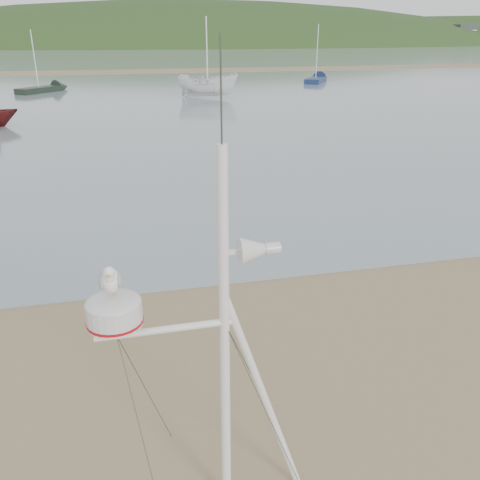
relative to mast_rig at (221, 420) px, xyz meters
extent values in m
plane|color=#7A6446|center=(-1.60, 1.50, -1.25)|extent=(560.00, 560.00, 0.00)
cube|color=slate|center=(-1.60, 133.50, -1.23)|extent=(560.00, 256.00, 0.04)
cube|color=#7A6446|center=(-1.60, 71.50, -1.18)|extent=(560.00, 7.00, 0.07)
ellipsoid|color=#1D3415|center=(38.40, 236.50, -23.25)|extent=(400.00, 180.00, 80.00)
ellipsoid|color=#1D3415|center=(178.40, 236.50, -16.65)|extent=(300.00, 135.00, 56.00)
cube|color=beige|center=(-11.60, 197.50, 2.75)|extent=(8.40, 6.30, 8.00)
cube|color=beige|center=(14.40, 197.50, 2.75)|extent=(8.40, 6.30, 8.00)
cube|color=beige|center=(40.40, 197.50, 2.75)|extent=(8.40, 6.30, 8.00)
cube|color=beige|center=(66.40, 197.50, 2.75)|extent=(8.40, 6.30, 8.00)
cube|color=beige|center=(92.40, 197.50, 2.75)|extent=(8.40, 6.30, 8.00)
cube|color=beige|center=(118.40, 197.50, 2.75)|extent=(8.40, 6.30, 8.00)
cube|color=beige|center=(144.40, 197.50, 2.75)|extent=(8.40, 6.30, 8.00)
cylinder|color=silver|center=(0.06, 0.05, 0.88)|extent=(0.11, 0.11, 4.27)
cylinder|color=silver|center=(0.52, 0.05, 0.13)|extent=(0.99, 0.09, 2.80)
cylinder|color=silver|center=(-0.52, 0.05, 1.20)|extent=(1.39, 0.07, 0.07)
cylinder|color=#2D382D|center=(0.06, 0.05, 3.44)|extent=(0.02, 0.02, 0.96)
cube|color=silver|center=(-1.00, 0.05, 1.28)|extent=(0.17, 0.17, 0.10)
cylinder|color=silver|center=(-1.00, 0.05, 1.45)|extent=(0.53, 0.53, 0.23)
cylinder|color=#A30B13|center=(-1.00, 0.05, 1.37)|extent=(0.54, 0.54, 0.03)
ellipsoid|color=silver|center=(-1.00, 0.05, 1.56)|extent=(0.53, 0.53, 0.15)
cone|color=silver|center=(0.36, 0.05, 1.97)|extent=(0.28, 0.28, 0.28)
cylinder|color=silver|center=(0.55, 0.05, 1.97)|extent=(0.15, 0.12, 0.12)
cube|color=silver|center=(0.17, 0.05, 1.97)|extent=(0.21, 0.04, 0.04)
cylinder|color=tan|center=(-1.03, 0.05, 1.68)|extent=(0.01, 0.01, 0.07)
cylinder|color=tan|center=(-0.98, 0.05, 1.68)|extent=(0.01, 0.01, 0.07)
ellipsoid|color=white|center=(-1.00, 0.05, 1.80)|extent=(0.18, 0.29, 0.21)
ellipsoid|color=#929499|center=(-1.08, 0.04, 1.81)|extent=(0.06, 0.23, 0.14)
ellipsoid|color=#929499|center=(-0.92, 0.04, 1.81)|extent=(0.06, 0.23, 0.14)
cone|color=white|center=(-1.00, 0.20, 1.78)|extent=(0.10, 0.09, 0.10)
ellipsoid|color=white|center=(-1.00, -0.05, 1.89)|extent=(0.09, 0.09, 0.12)
sphere|color=white|center=(-1.00, -0.08, 1.95)|extent=(0.10, 0.10, 0.10)
cone|color=gold|center=(-1.00, -0.13, 1.94)|extent=(0.02, 0.05, 0.02)
imported|color=silver|center=(6.81, 39.01, 1.42)|extent=(2.72, 2.70, 5.26)
cube|color=black|center=(-7.44, 46.52, -0.96)|extent=(3.91, 4.25, 0.50)
cone|color=black|center=(-5.62, 48.66, -0.96)|extent=(2.06, 2.08, 1.40)
cylinder|color=silver|center=(-7.44, 46.52, 1.70)|extent=(0.08, 0.08, 4.83)
cube|color=#15244B|center=(20.75, 50.10, -0.96)|extent=(3.92, 4.97, 0.50)
cone|color=#15244B|center=(22.41, 52.75, -0.96)|extent=(2.23, 2.28, 1.56)
cylinder|color=silver|center=(20.75, 50.10, 1.98)|extent=(0.08, 0.08, 5.38)
camera|label=1|loc=(-0.82, -4.31, 3.93)|focal=38.00mm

